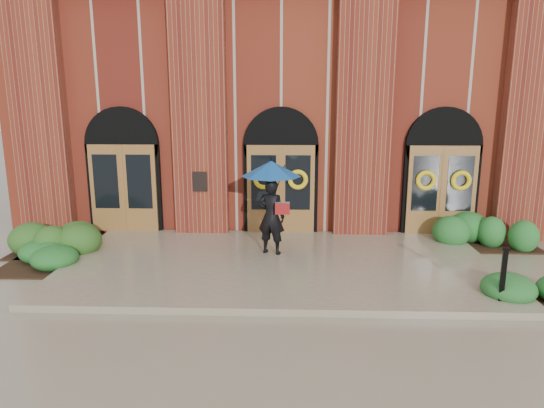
{
  "coord_description": "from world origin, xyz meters",
  "views": [
    {
      "loc": [
        0.23,
        -10.75,
        3.97
      ],
      "look_at": [
        -0.19,
        1.0,
        1.35
      ],
      "focal_mm": 32.0,
      "sensor_mm": 36.0,
      "label": 1
    }
  ],
  "objects_px": {
    "man_with_umbrella": "(271,189)",
    "hedge_wall_right": "(472,232)",
    "metal_post": "(503,273)",
    "hedge_wall_left": "(78,238)"
  },
  "relations": [
    {
      "from": "metal_post",
      "to": "man_with_umbrella",
      "type": "bearing_deg",
      "value": 148.85
    },
    {
      "from": "metal_post",
      "to": "hedge_wall_right",
      "type": "xyz_separation_m",
      "value": [
        0.9,
        3.99,
        -0.31
      ]
    },
    {
      "from": "man_with_umbrella",
      "to": "hedge_wall_right",
      "type": "relative_size",
      "value": 0.75
    },
    {
      "from": "hedge_wall_left",
      "to": "hedge_wall_right",
      "type": "bearing_deg",
      "value": 5.48
    },
    {
      "from": "metal_post",
      "to": "hedge_wall_left",
      "type": "height_order",
      "value": "metal_post"
    },
    {
      "from": "hedge_wall_left",
      "to": "hedge_wall_right",
      "type": "relative_size",
      "value": 1.0
    },
    {
      "from": "man_with_umbrella",
      "to": "hedge_wall_left",
      "type": "xyz_separation_m",
      "value": [
        -5.01,
        0.28,
        -1.37
      ]
    },
    {
      "from": "man_with_umbrella",
      "to": "hedge_wall_right",
      "type": "xyz_separation_m",
      "value": [
        5.39,
        1.28,
        -1.37
      ]
    },
    {
      "from": "metal_post",
      "to": "hedge_wall_left",
      "type": "relative_size",
      "value": 0.34
    },
    {
      "from": "man_with_umbrella",
      "to": "hedge_wall_left",
      "type": "relative_size",
      "value": 0.75
    }
  ]
}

